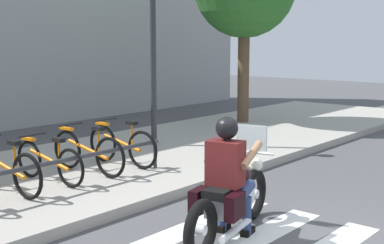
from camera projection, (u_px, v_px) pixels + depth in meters
sidewalk at (44, 179)px, 8.52m from camera, size 24.00×4.40×0.15m
crosswalk_stripe_3 at (247, 242)px, 6.04m from camera, size 2.80×0.40×0.01m
crosswalk_stripe_4 at (194, 227)px, 6.55m from camera, size 2.80×0.40×0.01m
motorcycle at (231, 198)px, 6.17m from camera, size 2.13×0.82×1.25m
rider at (228, 169)px, 6.04m from camera, size 0.70×0.63×1.45m
bicycle_3 at (4, 169)px, 7.43m from camera, size 0.48×1.71×0.79m
bicycle_4 at (49, 161)px, 7.99m from camera, size 0.48×1.57×0.72m
bicycle_5 at (88, 152)px, 8.54m from camera, size 0.48×1.68×0.79m
bicycle_6 at (122, 145)px, 9.10m from camera, size 0.48×1.61×0.79m
bike_rack at (26, 170)px, 7.06m from camera, size 5.04×0.07×0.49m
street_lamp at (153, 25)px, 10.61m from camera, size 0.28×0.28×4.30m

